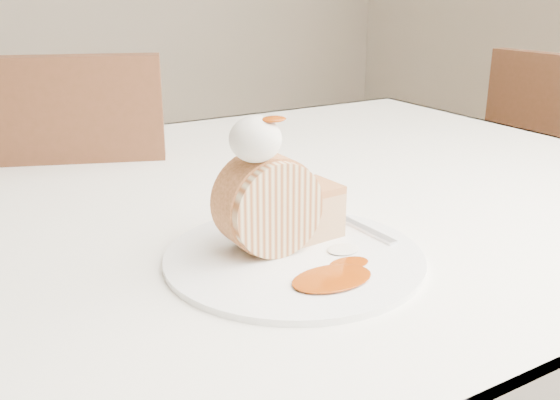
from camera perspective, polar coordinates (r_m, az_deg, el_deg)
table at (r=0.80m, az=-8.46°, el=-6.58°), size 1.40×0.90×0.75m
chair_far at (r=1.19m, az=-20.08°, el=-6.22°), size 0.56×0.56×0.91m
chair_end at (r=1.56m, az=21.44°, el=-1.53°), size 0.43×0.43×0.85m
plate at (r=0.61m, az=1.29°, el=-5.22°), size 0.27×0.27×0.01m
roulade_slice at (r=0.60m, az=-1.10°, el=-0.42°), size 0.09×0.05×0.09m
cake_chunk at (r=0.65m, az=2.68°, el=-1.22°), size 0.06×0.06×0.05m
whipped_cream at (r=0.57m, az=-2.26°, el=5.57°), size 0.05×0.05×0.04m
caramel_drizzle at (r=0.56m, az=-0.62°, el=7.94°), size 0.02×0.02×0.01m
caramel_pool at (r=0.56m, az=4.77°, el=-7.13°), size 0.08×0.06×0.00m
fork at (r=0.67m, az=7.29°, el=-2.43°), size 0.03×0.15×0.00m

